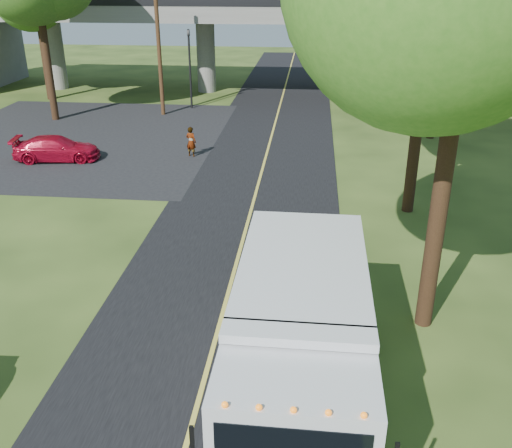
# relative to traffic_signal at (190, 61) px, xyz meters

# --- Properties ---
(ground) EXTENTS (120.00, 120.00, 0.00)m
(ground) POSITION_rel_traffic_signal_xyz_m (6.00, -26.00, -3.20)
(ground) COLOR #2A3E16
(ground) RESTS_ON ground
(road) EXTENTS (7.00, 90.00, 0.02)m
(road) POSITION_rel_traffic_signal_xyz_m (6.00, -16.00, -3.19)
(road) COLOR black
(road) RESTS_ON ground
(parking_lot) EXTENTS (16.00, 18.00, 0.01)m
(parking_lot) POSITION_rel_traffic_signal_xyz_m (-5.00, -8.00, -3.19)
(parking_lot) COLOR black
(parking_lot) RESTS_ON ground
(lane_line) EXTENTS (0.12, 90.00, 0.01)m
(lane_line) POSITION_rel_traffic_signal_xyz_m (6.00, -16.00, -3.17)
(lane_line) COLOR gold
(lane_line) RESTS_ON road
(overpass) EXTENTS (54.00, 10.00, 7.30)m
(overpass) POSITION_rel_traffic_signal_xyz_m (6.00, 6.00, 1.36)
(overpass) COLOR slate
(overpass) RESTS_ON ground
(traffic_signal) EXTENTS (0.18, 0.22, 5.20)m
(traffic_signal) POSITION_rel_traffic_signal_xyz_m (0.00, 0.00, 0.00)
(traffic_signal) COLOR black
(traffic_signal) RESTS_ON ground
(utility_pole) EXTENTS (1.60, 0.26, 9.00)m
(utility_pole) POSITION_rel_traffic_signal_xyz_m (-1.50, -2.00, 1.40)
(utility_pole) COLOR #472D19
(utility_pole) RESTS_ON ground
(step_van) EXTENTS (2.83, 7.52, 3.15)m
(step_van) POSITION_rel_traffic_signal_xyz_m (8.20, -28.49, -1.49)
(step_van) COLOR silver
(step_van) RESTS_ON ground
(red_sedan) EXTENTS (4.39, 2.32, 1.21)m
(red_sedan) POSITION_rel_traffic_signal_xyz_m (-4.36, -12.10, -2.59)
(red_sedan) COLOR #A30A21
(red_sedan) RESTS_ON ground
(pedestrian) EXTENTS (0.66, 0.56, 1.55)m
(pedestrian) POSITION_rel_traffic_signal_xyz_m (2.20, -10.80, -2.43)
(pedestrian) COLOR gray
(pedestrian) RESTS_ON ground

